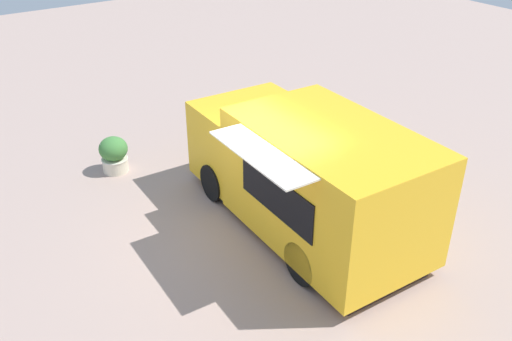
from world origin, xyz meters
name	(u,v)px	position (x,y,z in m)	size (l,w,h in m)	color
ground_plane	(239,243)	(0.00, 0.00, 0.00)	(40.00, 40.00, 0.00)	tan
food_truck	(305,176)	(0.18, 1.34, 1.08)	(5.26, 2.92, 2.25)	yellow
person_customer	(269,108)	(-4.10, 3.60, 0.35)	(0.67, 0.75, 0.88)	#736058
planter_flowering_near	(114,154)	(-3.82, -0.81, 0.42)	(0.63, 0.63, 0.82)	beige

